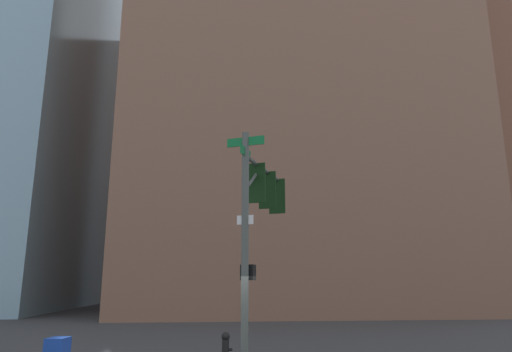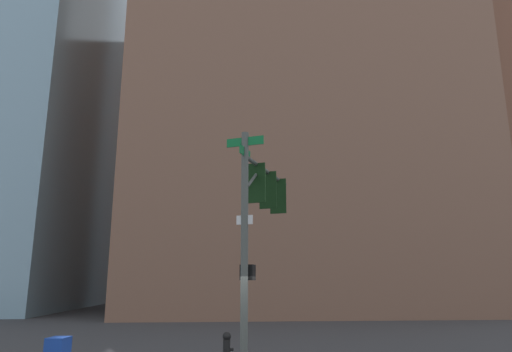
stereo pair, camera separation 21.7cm
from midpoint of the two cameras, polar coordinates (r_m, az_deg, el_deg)
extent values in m
cylinder|color=#4C514C|center=(12.08, -1.89, -9.08)|extent=(0.19, 0.19, 6.35)
cylinder|color=#4C514C|center=(14.32, 0.93, 0.48)|extent=(1.74, 3.65, 0.12)
cylinder|color=#4C514C|center=(13.05, -0.74, -0.21)|extent=(0.51, 0.98, 0.75)
cube|color=#0F6B33|center=(12.63, -1.79, 4.28)|extent=(0.99, 0.47, 0.24)
cube|color=#0F6B33|center=(12.54, -1.80, 2.98)|extent=(0.34, 0.71, 0.24)
cube|color=white|center=(12.16, -1.86, -5.44)|extent=(0.42, 0.21, 0.24)
cube|color=#1E4C1E|center=(13.38, -0.20, -1.02)|extent=(0.45, 0.45, 1.00)
cube|color=black|center=(13.21, -0.46, -0.85)|extent=(0.51, 0.26, 1.16)
sphere|color=red|center=(13.64, 0.08, 0.05)|extent=(0.20, 0.20, 0.20)
cylinder|color=#1E4C1E|center=(13.72, 0.17, 0.35)|extent=(0.23, 0.13, 0.23)
sphere|color=#4C330A|center=(13.57, 0.08, -1.19)|extent=(0.20, 0.20, 0.20)
cylinder|color=#1E4C1E|center=(13.65, 0.17, -0.87)|extent=(0.23, 0.13, 0.23)
sphere|color=#0A3819|center=(13.51, 0.08, -2.43)|extent=(0.20, 0.20, 0.20)
cylinder|color=#1E4C1E|center=(13.59, 0.17, -2.11)|extent=(0.23, 0.13, 0.23)
cube|color=#1E4C1E|center=(14.41, 1.20, -1.88)|extent=(0.45, 0.45, 1.00)
cube|color=black|center=(14.23, 0.97, -1.74)|extent=(0.51, 0.26, 1.16)
sphere|color=red|center=(14.66, 1.43, -0.88)|extent=(0.20, 0.20, 0.20)
cylinder|color=#1E4C1E|center=(14.74, 1.51, -0.58)|extent=(0.23, 0.13, 0.23)
sphere|color=#4C330A|center=(14.60, 1.44, -2.03)|extent=(0.20, 0.20, 0.20)
cylinder|color=#1E4C1E|center=(14.68, 1.51, -1.73)|extent=(0.23, 0.13, 0.23)
sphere|color=#0A3819|center=(14.54, 1.45, -3.19)|extent=(0.20, 0.20, 0.20)
cylinder|color=#1E4C1E|center=(14.62, 1.52, -2.88)|extent=(0.23, 0.13, 0.23)
cube|color=#1E4C1E|center=(15.44, 2.41, -2.63)|extent=(0.45, 0.45, 1.00)
cube|color=black|center=(15.26, 2.22, -2.50)|extent=(0.51, 0.26, 1.16)
sphere|color=#470A07|center=(15.69, 2.61, -1.68)|extent=(0.20, 0.20, 0.20)
cylinder|color=#1E4C1E|center=(15.77, 2.67, -1.40)|extent=(0.23, 0.13, 0.23)
sphere|color=#F29E0C|center=(15.63, 2.62, -2.75)|extent=(0.20, 0.20, 0.20)
cylinder|color=#1E4C1E|center=(15.71, 2.68, -2.47)|extent=(0.23, 0.13, 0.23)
sphere|color=#0A3819|center=(15.58, 2.63, -3.84)|extent=(0.20, 0.20, 0.20)
cylinder|color=#1E4C1E|center=(15.66, 2.70, -3.55)|extent=(0.23, 0.13, 0.23)
cube|color=black|center=(12.29, -1.50, -11.83)|extent=(0.43, 0.38, 0.40)
cube|color=#EA5914|center=(12.42, -1.29, -11.84)|extent=(0.24, 0.12, 0.28)
cylinder|color=black|center=(15.01, -4.24, -20.73)|extent=(0.22, 0.22, 0.65)
sphere|color=black|center=(14.96, -4.21, -19.15)|extent=(0.26, 0.26, 0.26)
cylinder|color=black|center=(15.01, -3.58, -20.61)|extent=(0.10, 0.09, 0.09)
cube|color=#845B47|center=(48.31, 3.72, 19.27)|extent=(27.22, 21.47, 56.29)
cube|color=brown|center=(54.96, 16.45, 8.19)|extent=(18.66, 18.00, 43.47)
cube|color=#8CB2C6|center=(63.26, -28.90, 18.37)|extent=(23.45, 33.31, 67.24)
cube|color=brown|center=(70.40, -14.10, -0.04)|extent=(22.13, 15.19, 35.39)
camera|label=1|loc=(0.11, -90.47, 0.11)|focal=32.36mm
camera|label=2|loc=(0.11, 89.53, -0.11)|focal=32.36mm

